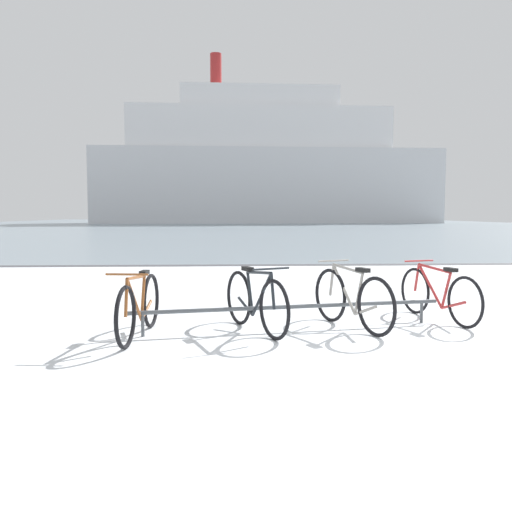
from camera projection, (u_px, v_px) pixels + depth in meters
ground at (250, 227)px, 58.50m from camera, size 80.00×132.00×0.08m
bike_rack at (290, 308)px, 6.61m from camera, size 3.93×0.75×0.31m
bicycle_0 at (139, 306)px, 6.17m from camera, size 0.46×1.74×0.80m
bicycle_1 at (255, 302)px, 6.45m from camera, size 0.73×1.53×0.82m
bicycle_2 at (352, 299)px, 6.63m from camera, size 0.72×1.56×0.83m
bicycle_3 at (438, 294)px, 7.14m from camera, size 0.59×1.65×0.78m
ferry_ship at (265, 168)px, 76.66m from camera, size 49.12×10.01×23.76m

